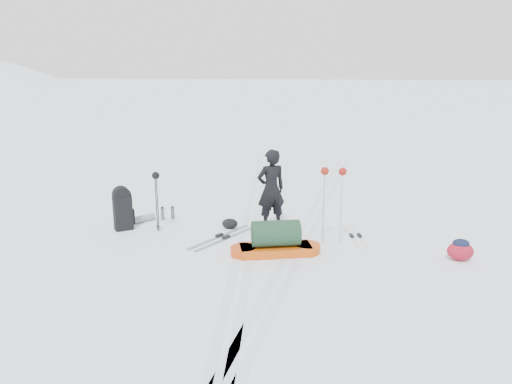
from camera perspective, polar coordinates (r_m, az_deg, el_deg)
ground at (r=10.26m, az=-0.91°, el=-5.00°), size 200.00×200.00×0.00m
ski_tracks at (r=11.02m, az=2.88°, el=-3.60°), size 3.38×17.97×0.01m
skier at (r=10.47m, az=1.73°, el=0.29°), size 0.75×0.67×1.71m
pulk_sled at (r=9.23m, az=2.27°, el=-5.66°), size 1.75×0.88×0.64m
expedition_rucksack at (r=10.92m, az=-14.71°, el=-1.89°), size 0.69×1.01×0.93m
ski_poles_black at (r=10.47m, az=-11.36°, el=1.04°), size 0.16×0.16×1.27m
ski_poles_silver at (r=9.56m, az=8.84°, el=1.35°), size 0.49×0.16×1.53m
touring_skis_grey at (r=10.13m, az=-3.82°, el=-5.19°), size 1.15×1.70×0.07m
touring_skis_white at (r=10.36m, az=11.28°, el=-5.01°), size 0.55×1.65×0.06m
rope_coil at (r=9.48m, az=1.72°, el=-6.49°), size 0.65×0.65×0.06m
small_daypack at (r=9.69m, az=22.32°, el=-6.14°), size 0.48×0.38×0.39m
thermos_pair at (r=11.43m, az=-10.09°, el=-2.40°), size 0.29×0.21×0.31m
stuff_sack at (r=10.68m, az=-3.01°, el=-3.62°), size 0.38×0.31×0.21m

